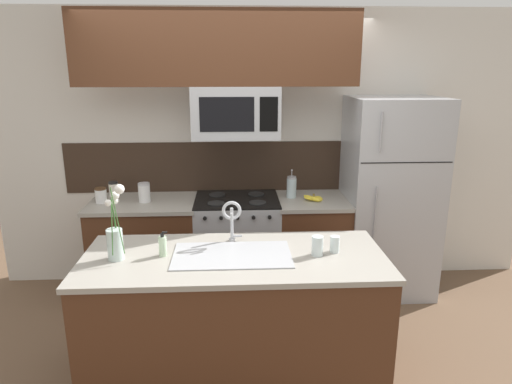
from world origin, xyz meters
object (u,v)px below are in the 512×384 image
Objects in this scene: refrigerator at (389,197)px; storage_jar_medium at (114,191)px; stove_range at (237,246)px; storage_jar_short at (144,192)px; sink_faucet at (232,216)px; dish_soap_bottle at (163,246)px; storage_jar_tall at (101,195)px; drinking_glass at (317,246)px; banana_bunch at (314,198)px; spare_glass at (335,244)px; french_press at (291,187)px; microwave at (236,112)px; flower_vase at (115,238)px.

storage_jar_medium is at bearing 179.87° from refrigerator.
storage_jar_short is (-0.83, -0.01, 0.53)m from stove_range.
sink_faucet reaches higher than dish_soap_bottle.
stove_range is 5.35× the size of storage_jar_short.
storage_jar_tall is 1.04× the size of drinking_glass.
stove_range is 4.87× the size of banana_bunch.
spare_glass reaches higher than banana_bunch.
drinking_glass is (0.55, -0.24, -0.13)m from sink_faucet.
stove_range is at bearing 117.09° from spare_glass.
storage_jar_medium is 2.07m from drinking_glass.
stove_range is 5.15× the size of storage_jar_medium.
spare_glass is at bearing -62.91° from stove_range.
drinking_glass is at bearing -90.09° from french_press.
microwave is at bearing -2.43° from storage_jar_medium.
spare_glass is at bearing -62.51° from microwave.
storage_jar_medium reaches higher than stove_range.
refrigerator is 1.47m from spare_glass.
flower_vase is (-2.18, -1.29, 0.14)m from refrigerator.
storage_jar_medium is at bearing 172.39° from storage_jar_short.
sink_faucet is (1.06, -1.06, 0.11)m from storage_jar_medium.
microwave reaches higher than french_press.
spare_glass is (1.45, -1.22, -0.03)m from storage_jar_short.
sink_faucet is 0.71m from spare_glass.
french_press is 2.43× the size of spare_glass.
storage_jar_tall reaches higher than banana_bunch.
refrigerator is 1.81m from sink_faucet.
french_press is (1.33, 0.07, 0.01)m from storage_jar_short.
stove_range is 5.64× the size of dish_soap_bottle.
stove_range is 0.84m from banana_bunch.
storage_jar_tall reaches higher than stove_range.
sink_faucet is at bearing -116.67° from french_press.
french_press is 1.33m from drinking_glass.
sink_faucet is (-0.74, -0.97, 0.18)m from banana_bunch.
storage_jar_tall is 0.77× the size of storage_jar_short.
sink_faucet is 1.85× the size of dish_soap_bottle.
storage_jar_medium is at bearing 104.38° from flower_vase.
storage_jar_short is 1.34× the size of drinking_glass.
stove_range is at bearing -1.34° from storage_jar_medium.
banana_bunch is 0.62× the size of sink_faucet.
drinking_glass reaches higher than stove_range.
storage_jar_tall is at bearing -177.51° from french_press.
refrigerator reaches higher than storage_jar_tall.
sink_faucet is (-0.55, -1.09, 0.10)m from french_press.
storage_jar_medium is at bearing 141.05° from drinking_glass.
drinking_glass is 0.26× the size of flower_vase.
storage_jar_tall is 0.26× the size of flower_vase.
stove_range is 1.42m from dish_soap_bottle.
storage_jar_medium is at bearing 178.66° from stove_range.
storage_jar_medium is 0.68× the size of french_press.
storage_jar_short is at bearing -179.23° from stove_range.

